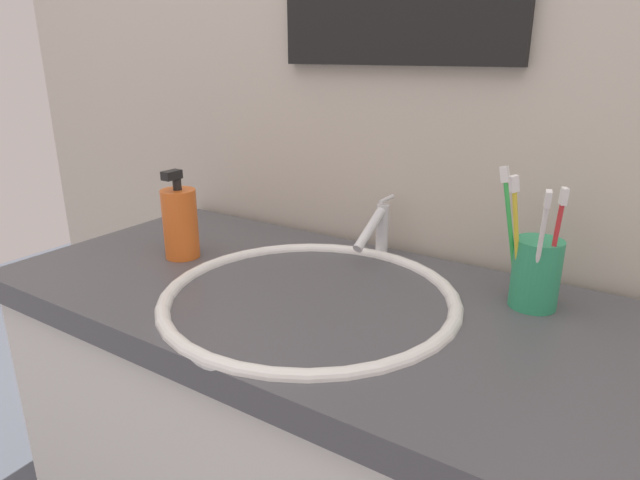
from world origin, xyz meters
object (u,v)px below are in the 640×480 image
Objects in this scene: toothbrush_green at (510,226)px; toothbrush_red at (555,243)px; faucet at (378,228)px; soap_dispenser at (181,222)px; toothbrush_cup at (536,274)px; toothbrush_yellow at (516,234)px; toothbrush_white at (540,245)px.

toothbrush_green reaches higher than toothbrush_red.
soap_dispenser is at bearing -146.18° from faucet.
toothbrush_yellow is at bearing -138.92° from toothbrush_cup.
faucet is at bearing 161.50° from toothbrush_yellow.
soap_dispenser is at bearing -170.49° from toothbrush_white.
soap_dispenser is (-0.62, -0.10, -0.05)m from toothbrush_white.
toothbrush_white is at bearing -78.84° from toothbrush_cup.
soap_dispenser is (-0.31, -0.21, 0.01)m from faucet.
faucet is at bearing 165.97° from toothbrush_green.
toothbrush_red is at bearing 9.12° from toothbrush_yellow.
toothbrush_red reaches higher than soap_dispenser.
toothbrush_white is 0.93× the size of toothbrush_green.
toothbrush_yellow is at bearing -18.50° from faucet.
toothbrush_yellow is (0.28, -0.09, 0.06)m from faucet.
toothbrush_white and toothbrush_red have the same top height.
toothbrush_yellow reaches higher than toothbrush_white.
toothbrush_green is 1.22× the size of soap_dispenser.
toothbrush_white is at bearing 9.51° from soap_dispenser.
toothbrush_red is (0.05, 0.01, -0.01)m from toothbrush_yellow.
soap_dispenser is (-0.57, -0.14, -0.05)m from toothbrush_green.
toothbrush_red reaches higher than faucet.
toothbrush_white is 1.01× the size of toothbrush_red.
toothbrush_green reaches higher than soap_dispenser.
toothbrush_yellow reaches higher than toothbrush_red.
toothbrush_white reaches higher than faucet.
faucet is at bearing 167.78° from toothbrush_cup.
toothbrush_yellow is 0.03m from toothbrush_green.
toothbrush_red is at bearing 52.95° from toothbrush_white.
toothbrush_green is 1.08× the size of toothbrush_red.
soap_dispenser reaches higher than toothbrush_cup.
faucet is 0.68× the size of toothbrush_green.
toothbrush_white is (0.01, -0.04, 0.06)m from toothbrush_cup.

